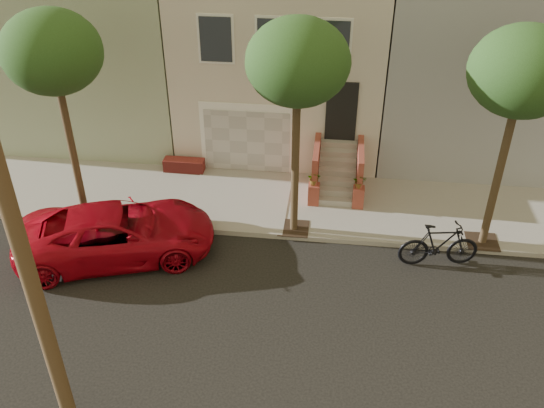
# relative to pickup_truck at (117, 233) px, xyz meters

# --- Properties ---
(ground) EXTENTS (90.00, 90.00, 0.00)m
(ground) POSITION_rel_pickup_truck_xyz_m (3.83, -2.25, -0.75)
(ground) COLOR black
(ground) RESTS_ON ground
(sidewalk) EXTENTS (40.00, 3.70, 0.15)m
(sidewalk) POSITION_rel_pickup_truck_xyz_m (3.83, 3.10, -0.68)
(sidewalk) COLOR gray
(sidewalk) RESTS_ON ground
(house_row) EXTENTS (33.10, 11.70, 7.00)m
(house_row) POSITION_rel_pickup_truck_xyz_m (3.83, 8.94, 2.89)
(house_row) COLOR #BCB0A0
(house_row) RESTS_ON sidewalk
(tree_left) EXTENTS (2.70, 2.57, 6.30)m
(tree_left) POSITION_rel_pickup_truck_xyz_m (-1.67, 1.65, 4.50)
(tree_left) COLOR #2D2116
(tree_left) RESTS_ON sidewalk
(tree_mid) EXTENTS (2.70, 2.57, 6.30)m
(tree_mid) POSITION_rel_pickup_truck_xyz_m (4.83, 1.65, 4.50)
(tree_mid) COLOR #2D2116
(tree_mid) RESTS_ON sidewalk
(tree_right) EXTENTS (2.70, 2.57, 6.30)m
(tree_right) POSITION_rel_pickup_truck_xyz_m (10.33, 1.65, 4.50)
(tree_right) COLOR #2D2116
(tree_right) RESTS_ON sidewalk
(pickup_truck) EXTENTS (5.92, 4.04, 1.50)m
(pickup_truck) POSITION_rel_pickup_truck_xyz_m (0.00, 0.00, 0.00)
(pickup_truck) COLOR #A80817
(pickup_truck) RESTS_ON ground
(motorcycle) EXTENTS (2.28, 0.97, 1.33)m
(motorcycle) POSITION_rel_pickup_truck_xyz_m (8.90, 0.63, -0.09)
(motorcycle) COLOR black
(motorcycle) RESTS_ON ground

